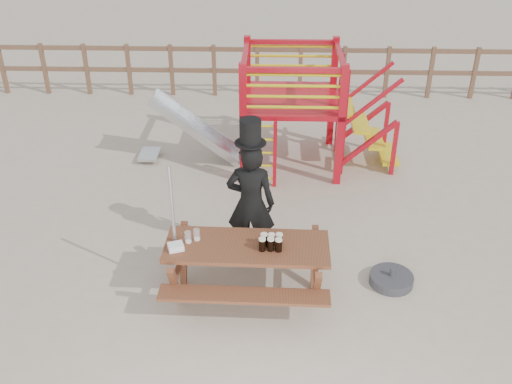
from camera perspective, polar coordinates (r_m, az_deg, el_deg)
name	(u,v)px	position (r m, az deg, el deg)	size (l,w,h in m)	color
ground	(279,286)	(7.57, 2.28, -9.33)	(60.00, 60.00, 0.00)	tan
back_fence	(279,66)	(13.48, 2.29, 12.52)	(15.09, 0.09, 1.20)	brown
playground_fort	(287,107)	(10.14, 3.08, 8.48)	(4.71, 1.84, 2.10)	#AC0B17
picnic_table	(247,264)	(7.12, -0.90, -7.19)	(2.03, 1.42, 0.78)	brown
man_with_hat	(251,201)	(7.52, -0.53, -0.87)	(0.68, 0.47, 2.09)	black
metal_pole	(174,232)	(7.01, -8.16, -4.03)	(0.04, 0.04, 1.82)	#B2B2B7
parasol_base	(391,279)	(7.76, 13.37, -8.48)	(0.57, 0.57, 0.24)	#323237
paper_bag	(176,247)	(6.92, -8.03, -5.45)	(0.18, 0.14, 0.08)	white
stout_pints	(271,242)	(6.85, 1.51, -5.03)	(0.29, 0.19, 0.17)	black
empty_glasses	(192,236)	(7.02, -6.38, -4.43)	(0.18, 0.14, 0.15)	silver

